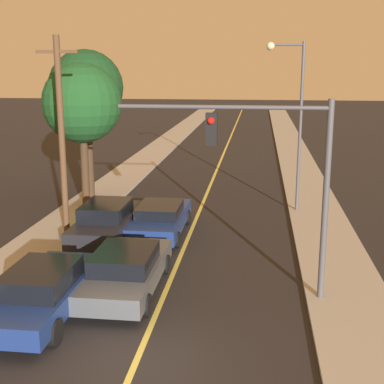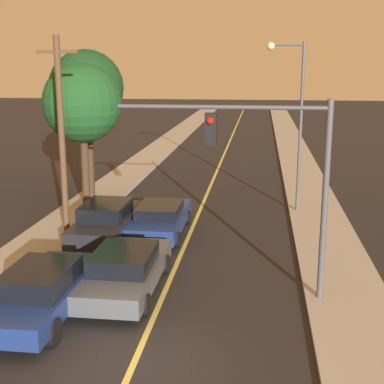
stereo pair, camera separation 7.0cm
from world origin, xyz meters
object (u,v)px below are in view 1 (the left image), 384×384
at_px(car_near_lane_front, 126,269).
at_px(car_outer_lane_second, 108,222).
at_px(streetlamp_right, 293,106).
at_px(tree_left_near, 86,88).
at_px(car_outer_lane_front, 44,290).
at_px(tree_left_far, 82,104).
at_px(utility_pole_left, 62,135).
at_px(car_near_lane_second, 160,218).
at_px(traffic_signal_mast, 273,162).

distance_m(car_near_lane_front, car_outer_lane_second, 4.82).
height_order(streetlamp_right, tree_left_near, streetlamp_right).
bearing_deg(tree_left_near, car_outer_lane_front, -77.65).
distance_m(car_outer_lane_second, tree_left_near, 8.88).
height_order(car_outer_lane_second, tree_left_near, tree_left_near).
bearing_deg(tree_left_far, streetlamp_right, 2.33).
relative_size(car_near_lane_front, streetlamp_right, 0.66).
relative_size(streetlamp_right, tree_left_near, 1.03).
height_order(utility_pole_left, tree_left_far, utility_pole_left).
xyz_separation_m(car_outer_lane_second, utility_pole_left, (-1.77, 0.33, 3.31)).
bearing_deg(car_near_lane_second, tree_left_near, 129.93).
distance_m(utility_pole_left, tree_left_near, 6.83).
distance_m(car_near_lane_second, car_outer_lane_front, 7.75).
height_order(car_near_lane_second, tree_left_near, tree_left_near).
bearing_deg(car_near_lane_second, car_outer_lane_second, -145.81).
relative_size(car_near_lane_second, car_outer_lane_second, 0.99).
bearing_deg(utility_pole_left, streetlamp_right, 29.60).
distance_m(car_near_lane_second, tree_left_near, 8.86).
bearing_deg(streetlamp_right, car_near_lane_second, -142.07).
bearing_deg(car_outer_lane_second, tree_left_near, 112.70).
xyz_separation_m(traffic_signal_mast, tree_left_far, (-8.61, 9.40, 0.89)).
relative_size(car_near_lane_front, car_outer_lane_second, 1.00).
bearing_deg(tree_left_near, car_near_lane_front, -67.39).
height_order(car_near_lane_front, car_near_lane_second, car_near_lane_front).
distance_m(streetlamp_right, tree_left_far, 9.69).
relative_size(tree_left_near, tree_left_far, 1.10).
distance_m(traffic_signal_mast, tree_left_far, 12.78).
xyz_separation_m(tree_left_near, tree_left_far, (0.39, -1.88, -0.62)).
xyz_separation_m(streetlamp_right, tree_left_far, (-9.69, -0.39, 0.03)).
distance_m(car_near_lane_front, tree_left_near, 13.24).
bearing_deg(car_near_lane_front, car_outer_lane_second, 112.49).
height_order(traffic_signal_mast, utility_pole_left, utility_pole_left).
bearing_deg(tree_left_far, car_outer_lane_front, -77.53).
bearing_deg(traffic_signal_mast, car_outer_lane_second, 144.40).
bearing_deg(streetlamp_right, car_outer_lane_front, -121.57).
xyz_separation_m(car_near_lane_second, car_outer_lane_front, (-1.84, -7.53, 0.06)).
bearing_deg(tree_left_near, utility_pole_left, -80.38).
bearing_deg(traffic_signal_mast, tree_left_far, 132.50).
height_order(car_near_lane_second, tree_left_far, tree_left_far).
bearing_deg(car_near_lane_front, streetlamp_right, 61.56).
bearing_deg(car_near_lane_second, tree_left_far, 139.03).
distance_m(car_near_lane_second, streetlamp_right, 8.00).
bearing_deg(car_outer_lane_front, car_near_lane_second, 76.25).
xyz_separation_m(car_near_lane_front, tree_left_near, (-4.73, 11.35, 4.89)).
bearing_deg(car_near_lane_front, traffic_signal_mast, 0.98).
height_order(car_near_lane_front, car_outer_lane_second, car_outer_lane_second).
height_order(traffic_signal_mast, streetlamp_right, streetlamp_right).
bearing_deg(streetlamp_right, tree_left_near, 171.61).
xyz_separation_m(car_near_lane_second, tree_left_far, (-4.34, 3.77, 4.29)).
bearing_deg(car_near_lane_second, utility_pole_left, -165.64).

